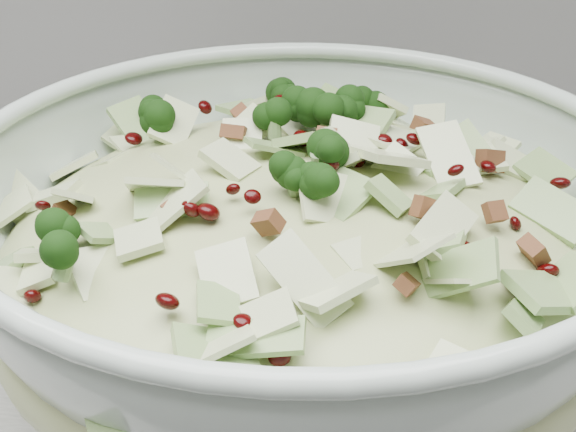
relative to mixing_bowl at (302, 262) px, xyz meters
name	(u,v)px	position (x,y,z in m)	size (l,w,h in m)	color
mixing_bowl	(302,262)	(0.00, 0.00, 0.00)	(0.51, 0.51, 0.16)	#B4C6BA
salad	(302,225)	(0.00, 0.00, 0.03)	(0.52, 0.52, 0.16)	#A0AB75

